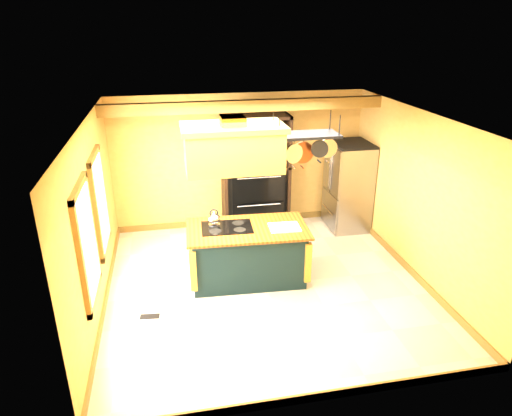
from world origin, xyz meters
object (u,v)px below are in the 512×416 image
object	(u,v)px
kitchen_island	(247,253)
range_hood	(233,146)
refrigerator	(348,188)
hutch	(255,186)
pot_rack	(305,142)

from	to	relation	value
kitchen_island	range_hood	xyz separation A→B (m)	(-0.20, -0.00, 1.79)
refrigerator	hutch	xyz separation A→B (m)	(-1.83, 0.35, 0.05)
kitchen_island	hutch	bearing A→B (deg)	78.22
range_hood	hutch	xyz separation A→B (m)	(0.72, 1.98, -1.36)
range_hood	hutch	bearing A→B (deg)	70.05
kitchen_island	refrigerator	size ratio (longest dim) A/B	1.14
kitchen_island	pot_rack	size ratio (longest dim) A/B	1.81
kitchen_island	range_hood	world-z (taller)	range_hood
kitchen_island	hutch	distance (m)	2.09
range_hood	hutch	distance (m)	2.50
kitchen_island	range_hood	bearing A→B (deg)	-176.82
range_hood	kitchen_island	bearing A→B (deg)	0.23
refrigerator	hutch	distance (m)	1.87
kitchen_island	refrigerator	xyz separation A→B (m)	(2.35, 1.63, 0.38)
hutch	refrigerator	bearing A→B (deg)	-10.76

